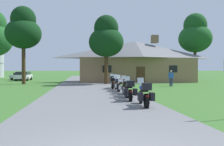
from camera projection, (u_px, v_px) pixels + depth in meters
name	position (u px, v px, depth m)	size (l,w,h in m)	color
ground_plane	(88.00, 87.00, 24.46)	(500.00, 500.00, 0.00)	#386628
asphalt_driveway	(89.00, 88.00, 22.48)	(6.40, 80.00, 0.06)	slate
motorcycle_blue_nearest_to_camera	(144.00, 95.00, 11.21)	(0.80, 2.08, 1.30)	black
motorcycle_green_second_in_row	(129.00, 90.00, 13.43)	(0.79, 2.08, 1.30)	black
motorcycle_orange_third_in_row	(125.00, 87.00, 15.45)	(0.66, 2.08, 1.30)	black
motorcycle_white_fourth_in_row	(122.00, 85.00, 17.49)	(0.74, 2.08, 1.30)	black
motorcycle_blue_fifth_in_row	(118.00, 84.00, 19.49)	(0.66, 2.08, 1.30)	black
motorcycle_blue_farthest_in_row	(112.00, 82.00, 21.59)	(0.66, 2.08, 1.30)	black
stone_lodge	(135.00, 61.00, 33.97)	(16.43, 6.50, 6.61)	#896B4C
bystander_blue_shirt_near_lodge	(171.00, 77.00, 25.13)	(0.54, 0.28, 1.67)	navy
tree_right_of_lodge	(195.00, 35.00, 37.19)	(5.03, 5.03, 10.41)	#422D19
tree_left_near	(23.00, 30.00, 28.70)	(4.20, 4.20, 9.27)	#422D19
tree_by_lodge_front	(106.00, 38.00, 28.22)	(4.07, 4.07, 8.11)	#422D19
parked_white_suv_far_left	(24.00, 76.00, 38.03)	(1.95, 4.62, 1.40)	silver
parked_silver_sedan_far_left	(20.00, 76.00, 41.66)	(2.68, 4.49, 1.20)	#ADAFB7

